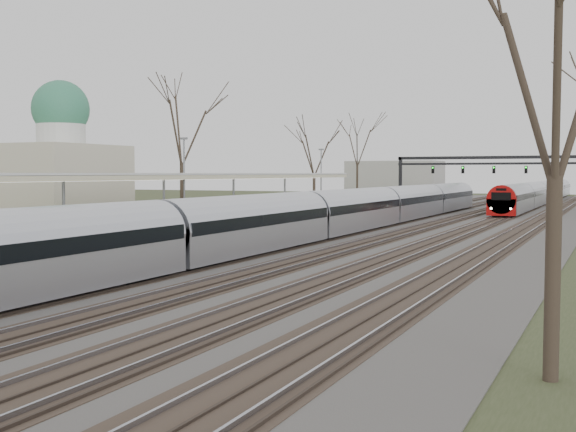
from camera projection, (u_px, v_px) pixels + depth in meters
name	position (u px, v px, depth m)	size (l,w,h in m)	color
track_bed	(421.00, 226.00, 55.61)	(24.00, 160.00, 0.22)	#474442
platform	(198.00, 233.00, 43.61)	(3.50, 69.00, 1.00)	#9E9B93
canopy	(153.00, 176.00, 39.32)	(4.10, 50.00, 3.11)	slate
dome_building	(42.00, 179.00, 49.17)	(10.00, 8.00, 10.30)	beige
signal_gantry	(488.00, 166.00, 82.49)	(21.00, 0.59, 6.08)	black
tree_west_far	(181.00, 123.00, 56.01)	(5.50, 5.50, 11.33)	#2D231C
tree_east_near	(558.00, 43.00, 13.64)	(4.50, 4.50, 9.27)	#2D231C
train_near	(350.00, 212.00, 48.97)	(2.62, 75.21, 3.05)	#B7BAC3
train_far	(542.00, 193.00, 98.13)	(2.62, 75.21, 3.05)	#B7BAC3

